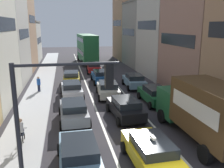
{
  "coord_description": "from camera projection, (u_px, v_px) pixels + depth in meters",
  "views": [
    {
      "loc": [
        -4.04,
        -8.54,
        6.66
      ],
      "look_at": [
        0.0,
        12.0,
        1.6
      ],
      "focal_mm": 39.06,
      "sensor_mm": 36.0,
      "label": 1
    }
  ],
  "objects": [
    {
      "name": "hatchback_centre_lane_third",
      "position": [
        108.0,
        89.0,
        23.07
      ],
      "size": [
        2.3,
        4.41,
        1.49
      ],
      "rotation": [
        0.0,
        0.0,
        1.5
      ],
      "color": "beige",
      "rests_on": "ground"
    },
    {
      "name": "sedan_left_lane_front",
      "position": [
        79.0,
        154.0,
        11.35
      ],
      "size": [
        2.12,
        4.33,
        1.49
      ],
      "rotation": [
        0.0,
        0.0,
        1.59
      ],
      "color": "#759EB7",
      "rests_on": "ground"
    },
    {
      "name": "lane_stripe_right",
      "position": [
        113.0,
        81.0,
        29.86
      ],
      "size": [
        0.16,
        60.0,
        0.01
      ],
      "primitive_type": "cube",
      "color": "silver",
      "rests_on": "ground"
    },
    {
      "name": "bus_mid_queue_primary",
      "position": [
        87.0,
        47.0,
        43.69
      ],
      "size": [
        3.13,
        10.6,
        5.06
      ],
      "rotation": [
        0.0,
        0.0,
        1.61
      ],
      "color": "#1E6033",
      "rests_on": "ground"
    },
    {
      "name": "wagon_right_lane_far",
      "position": [
        134.0,
        80.0,
        26.55
      ],
      "size": [
        2.24,
        4.39,
        1.49
      ],
      "rotation": [
        0.0,
        0.0,
        1.52
      ],
      "color": "#759EB7",
      "rests_on": "ground"
    },
    {
      "name": "sedan_centre_lane_second",
      "position": [
        125.0,
        107.0,
        17.85
      ],
      "size": [
        2.29,
        4.41,
        1.49
      ],
      "rotation": [
        0.0,
        0.0,
        1.64
      ],
      "color": "black",
      "rests_on": "ground"
    },
    {
      "name": "sedan_left_lane_fourth",
      "position": [
        72.0,
        77.0,
        28.17
      ],
      "size": [
        2.2,
        4.37,
        1.49
      ],
      "rotation": [
        0.0,
        0.0,
        1.53
      ],
      "color": "#B29319",
      "rests_on": "ground"
    },
    {
      "name": "traffic_light_pole",
      "position": [
        55.0,
        111.0,
        8.34
      ],
      "size": [
        3.58,
        0.38,
        5.5
      ],
      "color": "#2D2D33",
      "rests_on": "ground"
    },
    {
      "name": "removalist_box_truck",
      "position": [
        203.0,
        109.0,
        14.06
      ],
      "size": [
        2.78,
        7.73,
        3.58
      ],
      "rotation": [
        0.0,
        0.0,
        1.58
      ],
      "color": "#1E5933",
      "rests_on": "ground"
    },
    {
      "name": "cyclist_on_sidewalk",
      "position": [
        21.0,
        134.0,
        13.41
      ],
      "size": [
        0.5,
        1.73,
        1.72
      ],
      "rotation": [
        0.0,
        0.0,
        1.57
      ],
      "color": "black",
      "rests_on": "ground"
    },
    {
      "name": "lane_stripe_left",
      "position": [
        85.0,
        82.0,
        29.22
      ],
      "size": [
        0.16,
        60.0,
        0.01
      ],
      "primitive_type": "cube",
      "color": "silver",
      "rests_on": "ground"
    },
    {
      "name": "coupe_centre_lane_fourth",
      "position": [
        101.0,
        76.0,
        28.86
      ],
      "size": [
        2.09,
        4.31,
        1.49
      ],
      "rotation": [
        0.0,
        0.0,
        1.58
      ],
      "color": "#194C8C",
      "rests_on": "ground"
    },
    {
      "name": "sidewalk_left",
      "position": [
        42.0,
        84.0,
        28.27
      ],
      "size": [
        2.6,
        64.0,
        0.14
      ],
      "primitive_type": "cube",
      "color": "#B5B5B5",
      "rests_on": "ground"
    },
    {
      "name": "sedan_left_lane_third",
      "position": [
        72.0,
        89.0,
        22.99
      ],
      "size": [
        2.17,
        4.35,
        1.49
      ],
      "rotation": [
        0.0,
        0.0,
        1.6
      ],
      "color": "silver",
      "rests_on": "ground"
    },
    {
      "name": "building_row_right",
      "position": [
        170.0,
        32.0,
        32.37
      ],
      "size": [
        7.2,
        43.9,
        13.14
      ],
      "rotation": [
        0.0,
        0.0,
        -1.57
      ],
      "color": "#9E7556",
      "rests_on": "ground"
    },
    {
      "name": "sedan_right_lane_behind_truck",
      "position": [
        155.0,
        94.0,
        21.17
      ],
      "size": [
        2.08,
        4.31,
        1.49
      ],
      "rotation": [
        0.0,
        0.0,
        1.58
      ],
      "color": "#19592D",
      "rests_on": "ground"
    },
    {
      "name": "sedan_centre_lane_fifth",
      "position": [
        94.0,
        67.0,
        35.11
      ],
      "size": [
        2.28,
        4.41,
        1.49
      ],
      "rotation": [
        0.0,
        0.0,
        1.51
      ],
      "color": "#A51E1E",
      "rests_on": "ground"
    },
    {
      "name": "pedestrian_near_kerb",
      "position": [
        39.0,
        84.0,
        24.51
      ],
      "size": [
        0.4,
        0.42,
        1.66
      ],
      "rotation": [
        0.0,
        0.0,
        3.9
      ],
      "color": "#262D47",
      "rests_on": "ground"
    },
    {
      "name": "taxi_centre_lane_front",
      "position": [
        151.0,
        151.0,
        11.62
      ],
      "size": [
        2.17,
        4.35,
        1.66
      ],
      "rotation": [
        0.0,
        0.0,
        1.6
      ],
      "color": "yellow",
      "rests_on": "ground"
    },
    {
      "name": "wagon_left_lane_second",
      "position": [
        74.0,
        111.0,
        17.17
      ],
      "size": [
        2.18,
        4.36,
        1.49
      ],
      "rotation": [
        0.0,
        0.0,
        1.6
      ],
      "color": "gray",
      "rests_on": "ground"
    }
  ]
}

